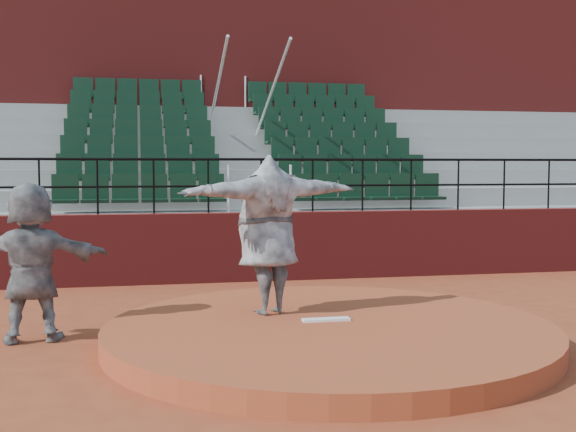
% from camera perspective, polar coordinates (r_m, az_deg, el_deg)
% --- Properties ---
extents(ground, '(90.00, 90.00, 0.00)m').
position_cam_1_polar(ground, '(9.01, 3.27, -10.02)').
color(ground, brown).
rests_on(ground, ground).
extents(pitchers_mound, '(5.50, 5.50, 0.25)m').
position_cam_1_polar(pitchers_mound, '(8.98, 3.27, -9.24)').
color(pitchers_mound, '#9E4223').
rests_on(pitchers_mound, ground).
extents(pitching_rubber, '(0.60, 0.15, 0.03)m').
position_cam_1_polar(pitching_rubber, '(9.09, 3.03, -8.17)').
color(pitching_rubber, white).
rests_on(pitching_rubber, pitchers_mound).
extents(boundary_wall, '(24.00, 0.30, 1.30)m').
position_cam_1_polar(boundary_wall, '(13.72, -2.12, -2.41)').
color(boundary_wall, maroon).
rests_on(boundary_wall, ground).
extents(wall_railing, '(24.04, 0.05, 1.03)m').
position_cam_1_polar(wall_railing, '(13.64, -2.13, 3.36)').
color(wall_railing, black).
rests_on(wall_railing, boundary_wall).
extents(seating_deck, '(24.00, 5.97, 4.63)m').
position_cam_1_polar(seating_deck, '(17.26, -4.14, 1.53)').
color(seating_deck, gray).
rests_on(seating_deck, ground).
extents(press_box_facade, '(24.00, 3.00, 7.10)m').
position_cam_1_polar(press_box_facade, '(21.21, -5.58, 7.68)').
color(press_box_facade, maroon).
rests_on(press_box_facade, ground).
extents(pitcher, '(2.64, 1.45, 2.07)m').
position_cam_1_polar(pitcher, '(9.39, -1.61, -1.47)').
color(pitcher, black).
rests_on(pitcher, pitchers_mound).
extents(fielder, '(1.87, 0.68, 1.99)m').
position_cam_1_polar(fielder, '(9.47, -19.63, -3.44)').
color(fielder, black).
rests_on(fielder, ground).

